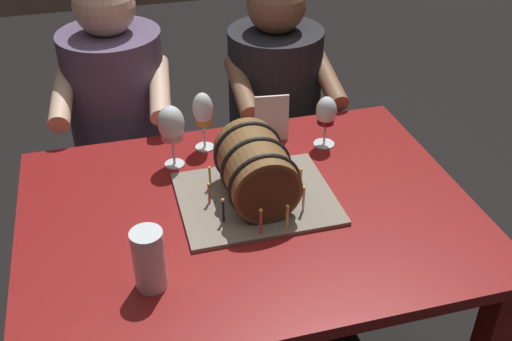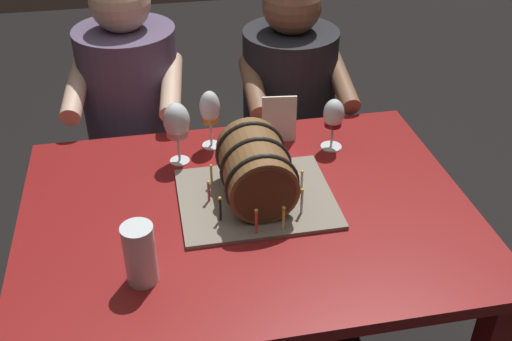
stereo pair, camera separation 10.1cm
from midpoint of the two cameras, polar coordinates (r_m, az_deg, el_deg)
dining_table at (r=1.74m, az=0.91°, el=-6.53°), size 1.24×0.92×0.73m
barrel_cake at (r=1.65m, az=1.74°, el=-0.32°), size 0.43×0.35×0.21m
wine_glass_amber at (r=1.88m, az=-2.84°, el=5.67°), size 0.06×0.06×0.19m
wine_glass_rose at (r=1.81m, az=-5.92°, el=4.45°), size 0.08×0.08×0.20m
wine_glass_red at (r=1.90m, az=8.84°, el=5.06°), size 0.07×0.07×0.17m
beer_pint at (r=1.43m, az=-8.88°, el=-8.04°), size 0.08×0.08×0.16m
menu_card at (r=1.94m, az=3.69°, el=4.82°), size 0.11×0.02×0.16m
person_seated_left at (r=2.37m, az=-10.01°, el=3.23°), size 0.43×0.51×1.19m
person_seated_right at (r=2.45m, az=4.23°, el=4.20°), size 0.40×0.48×1.15m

